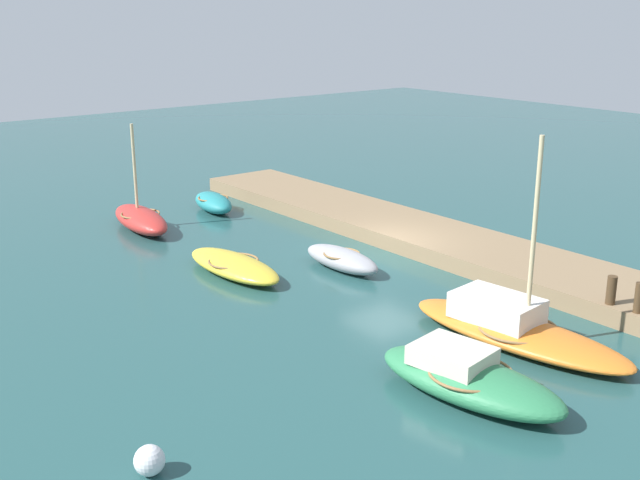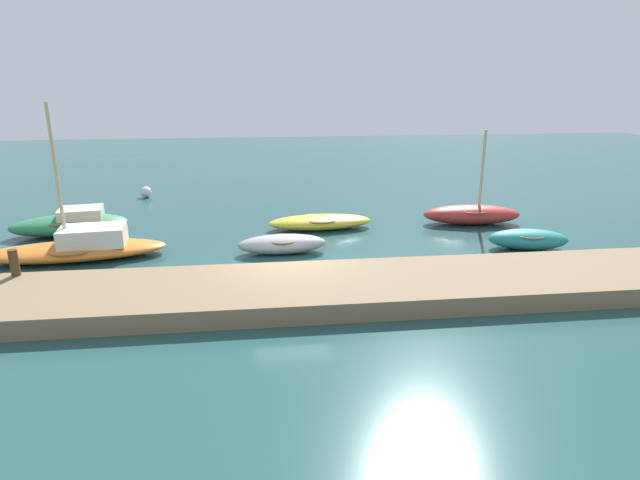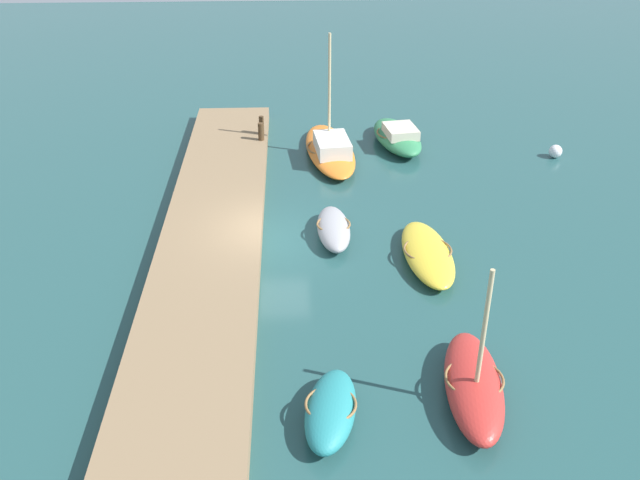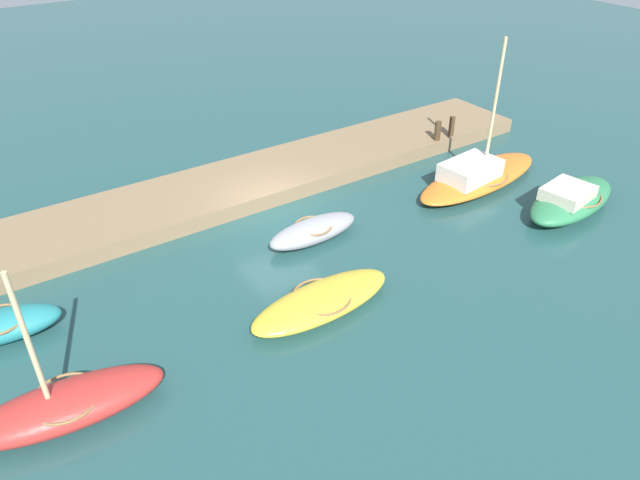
# 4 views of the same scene
# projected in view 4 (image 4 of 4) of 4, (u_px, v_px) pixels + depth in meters

# --- Properties ---
(ground_plane) EXTENTS (84.00, 84.00, 0.00)m
(ground_plane) POSITION_uv_depth(u_px,v_px,m) (276.00, 214.00, 20.83)
(ground_plane) COLOR #234C4C
(dock_platform) EXTENTS (25.29, 3.52, 0.56)m
(dock_platform) POSITION_uv_depth(u_px,v_px,m) (246.00, 183.00, 22.19)
(dock_platform) COLOR #846B4C
(dock_platform) RESTS_ON ground_plane
(dinghy_teal) EXTENTS (3.12, 1.75, 0.76)m
(dinghy_teal) POSITION_uv_depth(u_px,v_px,m) (1.00, 326.00, 15.26)
(dinghy_teal) COLOR teal
(dinghy_teal) RESTS_ON ground_plane
(motorboat_green) EXTENTS (4.81, 2.54, 1.10)m
(motorboat_green) POSITION_uv_depth(u_px,v_px,m) (571.00, 199.00, 20.74)
(motorboat_green) COLOR #2D7A4C
(motorboat_green) RESTS_ON ground_plane
(sailboat_orange) EXTENTS (6.46, 2.65, 5.46)m
(sailboat_orange) POSITION_uv_depth(u_px,v_px,m) (477.00, 175.00, 22.40)
(sailboat_orange) COLOR orange
(sailboat_orange) RESTS_ON ground_plane
(rowboat_red) EXTENTS (4.39, 1.90, 4.11)m
(rowboat_red) POSITION_uv_depth(u_px,v_px,m) (67.00, 404.00, 12.99)
(rowboat_red) COLOR #B72D28
(rowboat_red) RESTS_ON ground_plane
(rowboat_grey) EXTENTS (3.28, 1.27, 0.70)m
(rowboat_grey) POSITION_uv_depth(u_px,v_px,m) (313.00, 231.00, 19.21)
(rowboat_grey) COLOR #939399
(rowboat_grey) RESTS_ON ground_plane
(rowboat_yellow) EXTENTS (4.47, 1.75, 0.60)m
(rowboat_yellow) POSITION_uv_depth(u_px,v_px,m) (322.00, 301.00, 16.25)
(rowboat_yellow) COLOR gold
(rowboat_yellow) RESTS_ON ground_plane
(mooring_post_west) EXTENTS (0.23, 0.23, 0.84)m
(mooring_post_west) POSITION_uv_depth(u_px,v_px,m) (452.00, 126.00, 25.03)
(mooring_post_west) COLOR #47331E
(mooring_post_west) RESTS_ON dock_platform
(mooring_post_mid_west) EXTENTS (0.26, 0.26, 0.80)m
(mooring_post_mid_west) POSITION_uv_depth(u_px,v_px,m) (438.00, 131.00, 24.66)
(mooring_post_mid_west) COLOR #47331E
(mooring_post_mid_west) RESTS_ON dock_platform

